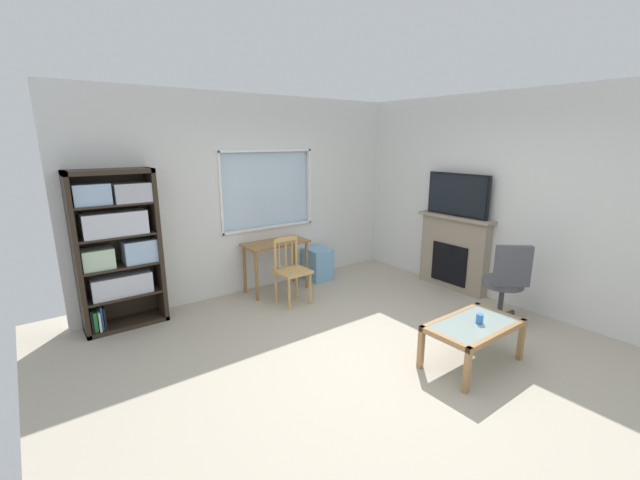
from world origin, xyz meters
The scene contains 12 objects.
ground centered at (0.00, 0.00, -0.01)m, with size 5.87×6.04×0.02m, color #B2A893.
wall_back_with_window centered at (-0.03, 2.52, 1.38)m, with size 4.87×0.15×2.78m.
wall_right centered at (2.50, 0.00, 1.39)m, with size 0.12×5.24×2.78m, color silver.
bookshelf centered at (-1.85, 2.28, 1.00)m, with size 0.90×0.38×1.85m.
desk_under_window centered at (0.18, 2.17, 0.61)m, with size 0.94×0.46×0.74m.
wooden_chair centered at (0.11, 1.66, 0.46)m, with size 0.43×0.41×0.90m.
plastic_drawer_unit centered at (0.98, 2.22, 0.25)m, with size 0.35×0.40×0.50m, color #72ADDB.
fireplace centered at (2.34, 0.69, 0.55)m, with size 0.26×1.16×1.10m.
tv centered at (2.32, 0.69, 1.40)m, with size 0.06×0.97×0.61m.
office_chair centered at (1.83, -0.41, 0.55)m, with size 0.63×0.61×1.00m.
coffee_table centered at (0.69, -0.73, 0.37)m, with size 0.97×0.56×0.44m.
sippy_cup centered at (0.73, -0.76, 0.48)m, with size 0.07×0.07×0.09m, color #337FD6.
Camera 1 is at (-2.69, -2.72, 2.17)m, focal length 22.73 mm.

